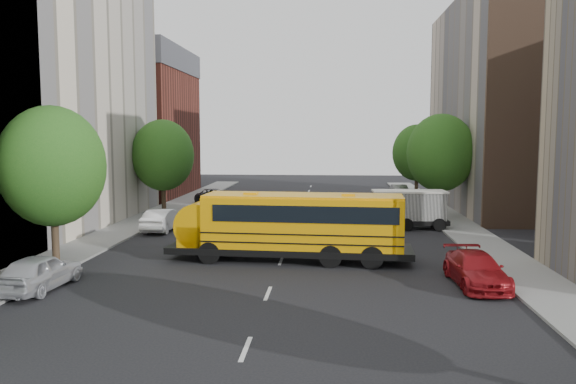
# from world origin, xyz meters

# --- Properties ---
(ground) EXTENTS (120.00, 120.00, 0.00)m
(ground) POSITION_xyz_m (0.00, 0.00, 0.00)
(ground) COLOR black
(ground) RESTS_ON ground
(sidewalk_left) EXTENTS (3.00, 80.00, 0.12)m
(sidewalk_left) POSITION_xyz_m (-11.50, 5.00, 0.06)
(sidewalk_left) COLOR slate
(sidewalk_left) RESTS_ON ground
(sidewalk_right) EXTENTS (3.00, 80.00, 0.12)m
(sidewalk_right) POSITION_xyz_m (11.50, 5.00, 0.06)
(sidewalk_right) COLOR slate
(sidewalk_right) RESTS_ON ground
(lane_markings) EXTENTS (0.15, 64.00, 0.01)m
(lane_markings) POSITION_xyz_m (0.00, 10.00, 0.01)
(lane_markings) COLOR silver
(lane_markings) RESTS_ON ground
(building_left_cream) EXTENTS (10.00, 26.00, 20.00)m
(building_left_cream) POSITION_xyz_m (-18.00, 6.00, 10.00)
(building_left_cream) COLOR beige
(building_left_cream) RESTS_ON ground
(building_left_redbrick) EXTENTS (10.00, 15.00, 13.00)m
(building_left_redbrick) POSITION_xyz_m (-18.00, 28.00, 6.50)
(building_left_redbrick) COLOR maroon
(building_left_redbrick) RESTS_ON ground
(building_right_far) EXTENTS (10.00, 22.00, 18.00)m
(building_right_far) POSITION_xyz_m (18.00, 20.00, 9.00)
(building_right_far) COLOR #C1AC96
(building_right_far) RESTS_ON ground
(building_right_sidewall) EXTENTS (10.10, 0.30, 18.00)m
(building_right_sidewall) POSITION_xyz_m (18.00, 9.00, 9.00)
(building_right_sidewall) COLOR brown
(building_right_sidewall) RESTS_ON ground
(street_tree_1) EXTENTS (5.12, 5.12, 7.90)m
(street_tree_1) POSITION_xyz_m (-11.00, -4.00, 4.95)
(street_tree_1) COLOR #38281C
(street_tree_1) RESTS_ON ground
(street_tree_2) EXTENTS (4.99, 4.99, 7.71)m
(street_tree_2) POSITION_xyz_m (-11.00, 14.00, 4.83)
(street_tree_2) COLOR #38281C
(street_tree_2) RESTS_ON ground
(street_tree_4) EXTENTS (5.25, 5.25, 8.10)m
(street_tree_4) POSITION_xyz_m (11.00, 14.00, 5.08)
(street_tree_4) COLOR #38281C
(street_tree_4) RESTS_ON ground
(street_tree_5) EXTENTS (4.86, 4.86, 7.51)m
(street_tree_5) POSITION_xyz_m (11.00, 26.00, 4.70)
(street_tree_5) COLOR #38281C
(street_tree_5) RESTS_ON ground
(school_bus) EXTENTS (12.68, 3.70, 3.53)m
(school_bus) POSITION_xyz_m (0.31, -1.89, 1.97)
(school_bus) COLOR black
(school_bus) RESTS_ON ground
(safari_truck) EXTENTS (6.31, 2.58, 2.66)m
(safari_truck) POSITION_xyz_m (7.48, 8.56, 1.41)
(safari_truck) COLOR black
(safari_truck) RESTS_ON ground
(parked_car_0) EXTENTS (2.11, 4.64, 1.54)m
(parked_car_0) POSITION_xyz_m (-9.60, -8.18, 0.77)
(parked_car_0) COLOR #AAABB0
(parked_car_0) RESTS_ON ground
(parked_car_1) EXTENTS (1.82, 4.65, 1.51)m
(parked_car_1) POSITION_xyz_m (-8.80, 6.51, 0.75)
(parked_car_1) COLOR white
(parked_car_1) RESTS_ON ground
(parked_car_2) EXTENTS (2.67, 5.06, 1.36)m
(parked_car_2) POSITION_xyz_m (-8.80, 22.49, 0.68)
(parked_car_2) COLOR black
(parked_car_2) RESTS_ON ground
(parked_car_3) EXTENTS (2.22, 4.96, 1.41)m
(parked_car_3) POSITION_xyz_m (8.80, -6.09, 0.71)
(parked_car_3) COLOR maroon
(parked_car_3) RESTS_ON ground
(parked_car_5) EXTENTS (1.72, 4.24, 1.37)m
(parked_car_5) POSITION_xyz_m (9.60, 27.77, 0.68)
(parked_car_5) COLOR #9A9B96
(parked_car_5) RESTS_ON ground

